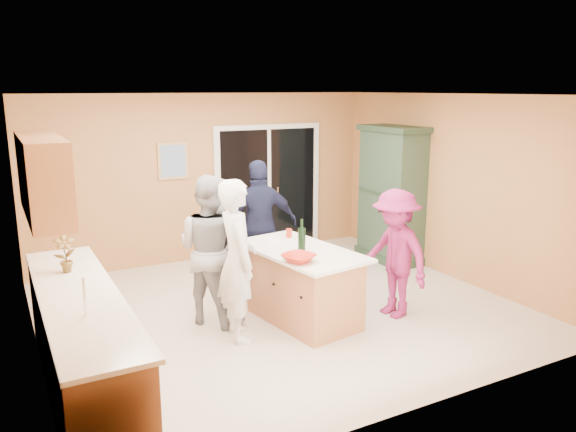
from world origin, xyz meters
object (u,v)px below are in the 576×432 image
kitchen_island (300,287)px  woman_magenta (395,254)px  green_hutch (392,196)px  woman_grey (211,249)px  woman_white (237,260)px  woman_navy (260,225)px

kitchen_island → woman_magenta: size_ratio=1.13×
green_hutch → woman_grey: bearing=-164.2°
kitchen_island → green_hutch: 2.87m
woman_grey → woman_magenta: size_ratio=1.13×
woman_white → woman_grey: size_ratio=1.01×
woman_navy → woman_magenta: bearing=130.3°
green_hutch → woman_grey: green_hutch is taller
kitchen_island → green_hutch: green_hutch is taller
woman_grey → woman_magenta: 2.16m
woman_magenta → woman_navy: bearing=-153.9°
green_hutch → woman_white: green_hutch is taller
kitchen_island → woman_magenta: woman_magenta is taller
kitchen_island → woman_grey: size_ratio=1.00×
woman_grey → woman_navy: size_ratio=0.99×
green_hutch → woman_white: (-3.26, -1.52, -0.15)m
kitchen_island → green_hutch: size_ratio=0.82×
kitchen_island → green_hutch: (2.42, 1.40, 0.63)m
woman_white → woman_grey: 0.58m
kitchen_island → woman_navy: 1.29m
green_hutch → woman_magenta: (-1.37, -1.82, -0.26)m
green_hutch → woman_grey: 3.49m
woman_navy → woman_magenta: 1.90m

